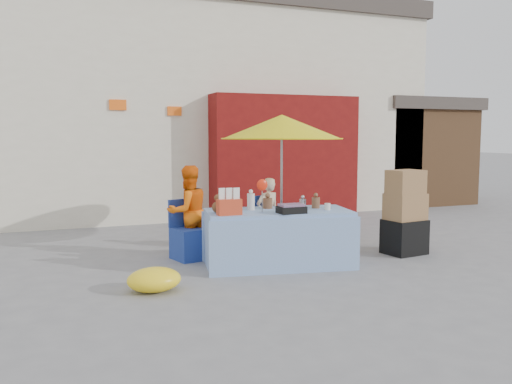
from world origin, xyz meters
name	(u,v)px	position (x,y,z in m)	size (l,w,h in m)	color
ground	(265,275)	(0.00, 0.00, 0.00)	(80.00, 80.00, 0.00)	slate
backdrop	(170,82)	(0.52, 7.52, 3.10)	(14.00, 8.00, 7.80)	silver
market_table	(278,237)	(0.34, 0.39, 0.39)	(2.12, 1.27, 1.20)	#8FABE5
chair_left	(191,241)	(-0.65, 1.23, 0.26)	(0.58, 0.57, 0.85)	navy
chair_right	(271,235)	(0.60, 1.23, 0.26)	(0.58, 0.57, 0.85)	navy
vendor_orange	(188,212)	(-0.65, 1.37, 0.67)	(0.65, 0.51, 1.34)	orange
vendor_beige	(268,214)	(0.60, 1.37, 0.56)	(0.41, 0.27, 1.12)	beige
umbrella	(282,127)	(0.90, 1.52, 1.89)	(1.90, 1.90, 2.09)	gray
box_stack	(405,215)	(2.41, 0.38, 0.58)	(0.63, 0.54, 1.26)	black
tarp_bundle	(154,280)	(-1.46, -0.21, 0.14)	(0.62, 0.49, 0.28)	yellow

